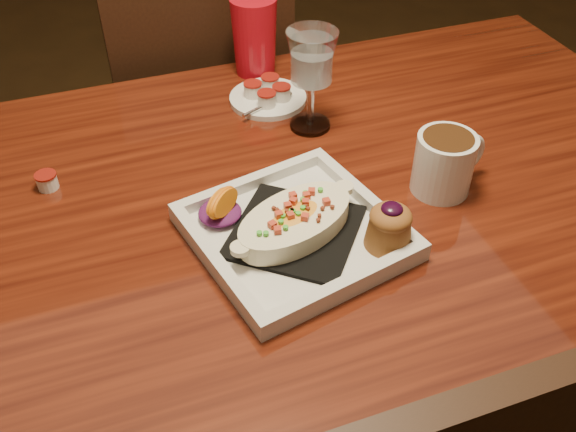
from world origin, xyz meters
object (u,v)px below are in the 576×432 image
object	(u,v)px
plate	(305,227)
chair_far	(201,121)
coffee_mug	(446,161)
red_tumbler	(254,36)
goblet	(312,63)
table	(285,240)
saucer	(268,96)

from	to	relation	value
plate	chair_far	bearing A→B (deg)	77.22
coffee_mug	red_tumbler	xyz separation A→B (m)	(-0.16, 0.47, 0.02)
goblet	table	bearing A→B (deg)	-122.78
chair_far	red_tumbler	world-z (taller)	chair_far
plate	goblet	world-z (taller)	goblet
coffee_mug	saucer	size ratio (longest dim) A/B	0.89
chair_far	saucer	bearing A→B (deg)	100.49
chair_far	goblet	size ratio (longest dim) A/B	5.09
chair_far	plate	world-z (taller)	chair_far
red_tumbler	chair_far	bearing A→B (deg)	109.16
plate	saucer	distance (m)	0.39
table	goblet	world-z (taller)	goblet
table	red_tumbler	size ratio (longest dim) A/B	9.72
chair_far	plate	size ratio (longest dim) A/B	2.85
goblet	coffee_mug	bearing A→B (deg)	-60.81
goblet	chair_far	bearing A→B (deg)	103.50
plate	red_tumbler	world-z (taller)	red_tumbler
table	coffee_mug	distance (m)	0.29
table	saucer	xyz separation A→B (m)	(0.07, 0.28, 0.11)
saucer	red_tumbler	xyz separation A→B (m)	(0.01, 0.12, 0.06)
coffee_mug	goblet	world-z (taller)	goblet
coffee_mug	goblet	xyz separation A→B (m)	(-0.13, 0.24, 0.07)
saucer	coffee_mug	bearing A→B (deg)	-62.71
table	coffee_mug	size ratio (longest dim) A/B	11.48
chair_far	coffee_mug	world-z (taller)	chair_far
goblet	red_tumbler	distance (m)	0.24
plate	red_tumbler	xyz separation A→B (m)	(0.09, 0.51, 0.05)
saucer	goblet	bearing A→B (deg)	-67.18
plate	goblet	bearing A→B (deg)	54.85
goblet	saucer	world-z (taller)	goblet
goblet	saucer	bearing A→B (deg)	112.82
coffee_mug	table	bearing A→B (deg)	152.66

